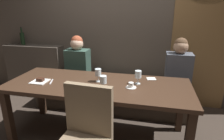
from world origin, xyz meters
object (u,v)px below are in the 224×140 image
wine_bottle_dark_red (22,38)px  espresso_cup (131,86)px  diner_bearded (179,66)px  fork_on_table (51,82)px  wine_glass_far_left (98,73)px  chair_near_side (85,134)px  wine_glass_end_left (138,75)px  banquette_bench (111,97)px  dessert_plate (40,81)px  dining_table (98,90)px  diner_redhead (78,61)px  wine_glass_near_left (103,80)px

wine_bottle_dark_red → espresso_cup: 2.46m
diner_bearded → fork_on_table: diner_bearded is taller
wine_glass_far_left → chair_near_side: bearing=-82.5°
wine_glass_far_left → wine_glass_end_left: size_ratio=1.00×
wine_glass_far_left → wine_glass_end_left: bearing=4.0°
diner_bearded → banquette_bench: bearing=-179.5°
fork_on_table → dessert_plate: bearing=173.6°
espresso_cup → fork_on_table: size_ratio=0.71×
wine_glass_far_left → fork_on_table: size_ratio=0.96×
chair_near_side → wine_bottle_dark_red: bearing=136.3°
banquette_bench → espresso_cup: (0.41, -0.74, 0.54)m
dining_table → wine_glass_end_left: (0.47, 0.10, 0.20)m
banquette_bench → wine_glass_far_left: (-0.01, -0.64, 0.62)m
diner_redhead → fork_on_table: size_ratio=4.42×
banquette_bench → diner_redhead: 0.79m
wine_glass_end_left → banquette_bench: bearing=128.0°
dessert_plate → chair_near_side: bearing=-37.7°
diner_bearded → wine_glass_near_left: diner_bearded is taller
dining_table → diner_bearded: 1.23m
diner_redhead → wine_glass_far_left: (0.53, -0.65, 0.05)m
wine_bottle_dark_red → wine_glass_end_left: 2.45m
chair_near_side → fork_on_table: chair_near_side is taller
banquette_bench → chair_near_side: size_ratio=2.55×
wine_glass_end_left → dessert_plate: size_ratio=0.86×
wine_bottle_dark_red → espresso_cup: wine_bottle_dark_red is taller
chair_near_side → wine_glass_far_left: size_ratio=5.98×
diner_bearded → wine_bottle_dark_red: wine_bottle_dark_red is taller
dining_table → chair_near_side: (0.09, -0.72, -0.09)m
dining_table → fork_on_table: 0.58m
dining_table → diner_bearded: (0.99, 0.71, 0.16)m
diner_redhead → banquette_bench: bearing=-0.8°
dining_table → banquette_bench: dining_table is taller
wine_glass_near_left → dessert_plate: size_ratio=0.86×
wine_bottle_dark_red → wine_glass_end_left: bearing=-23.3°
banquette_bench → diner_redhead: bearing=179.2°
chair_near_side → dessert_plate: size_ratio=5.16×
banquette_bench → fork_on_table: size_ratio=14.71×
wine_glass_end_left → wine_glass_near_left: bearing=-143.9°
chair_near_side → wine_glass_near_left: chair_near_side is taller
banquette_bench → dessert_plate: 1.19m
wine_glass_end_left → dessert_plate: bearing=-170.4°
chair_near_side → espresso_cup: (0.31, 0.68, 0.21)m
wine_bottle_dark_red → dessert_plate: 1.61m
espresso_cup → chair_near_side: bearing=-114.8°
wine_glass_far_left → espresso_cup: (0.42, -0.10, -0.09)m
banquette_bench → wine_bottle_dark_red: wine_bottle_dark_red is taller
wine_bottle_dark_red → wine_glass_far_left: bearing=-29.6°
chair_near_side → wine_glass_far_left: 0.84m
diner_bearded → wine_glass_far_left: 1.20m
espresso_cup → fork_on_table: (-0.98, -0.03, -0.02)m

